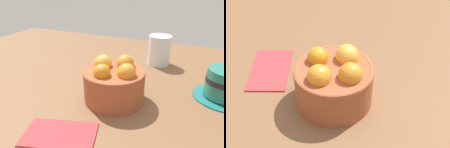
% 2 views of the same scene
% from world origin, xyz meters
% --- Properties ---
extents(ground_plane, '(1.42, 1.03, 0.03)m').
position_xyz_m(ground_plane, '(0.00, 0.00, -0.02)').
color(ground_plane, brown).
extents(terracotta_bowl, '(0.14, 0.14, 0.10)m').
position_xyz_m(terracotta_bowl, '(-0.00, -0.00, 0.05)').
color(terracotta_bowl, '#9E4C2D').
rests_on(terracotta_bowl, ground_plane).
extents(folded_napkin, '(0.15, 0.11, 0.01)m').
position_xyz_m(folded_napkin, '(0.04, 0.15, 0.00)').
color(folded_napkin, '#B23338').
rests_on(folded_napkin, ground_plane).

